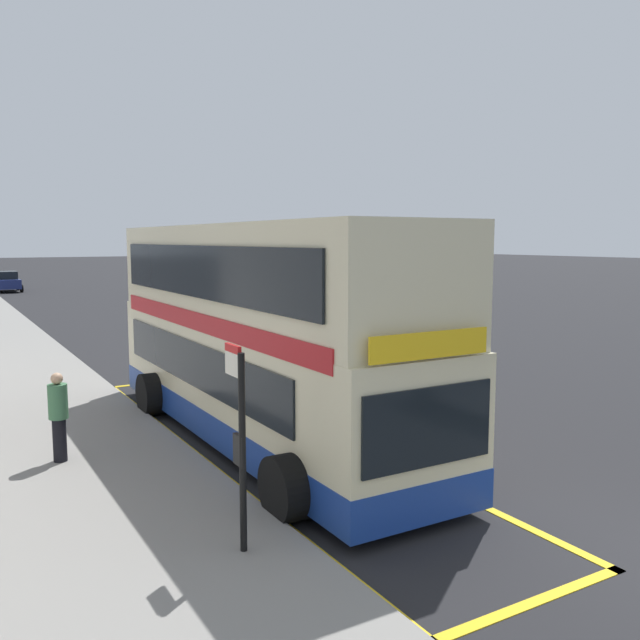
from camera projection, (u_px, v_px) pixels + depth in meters
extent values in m
plane|color=black|center=(109.00, 317.00, 35.64)|extent=(260.00, 260.00, 0.00)
cube|color=beige|center=(258.00, 375.00, 13.65)|extent=(2.47, 10.84, 2.30)
cube|color=beige|center=(256.00, 273.00, 13.40)|extent=(2.45, 10.62, 1.90)
cube|color=navy|center=(258.00, 415.00, 13.76)|extent=(2.49, 10.86, 0.60)
cube|color=#B2191E|center=(257.00, 318.00, 13.51)|extent=(2.50, 9.97, 0.36)
cube|color=black|center=(192.00, 363.00, 13.33)|extent=(0.04, 8.67, 0.90)
cube|color=black|center=(197.00, 272.00, 12.77)|extent=(0.04, 9.54, 1.00)
cube|color=black|center=(429.00, 427.00, 8.97)|extent=(2.18, 0.04, 1.10)
cube|color=yellow|center=(431.00, 345.00, 8.83)|extent=(1.98, 0.04, 0.36)
cylinder|color=black|center=(289.00, 488.00, 9.75)|extent=(0.56, 1.00, 1.00)
cylinder|color=black|center=(430.00, 458.00, 11.08)|extent=(0.56, 1.00, 1.00)
cylinder|color=black|center=(153.00, 394.00, 15.64)|extent=(0.56, 1.00, 1.00)
cylinder|color=black|center=(256.00, 382.00, 16.97)|extent=(0.56, 1.00, 1.00)
cube|color=gold|center=(198.00, 456.00, 12.71)|extent=(0.16, 13.91, 0.01)
cube|color=gold|center=(331.00, 433.00, 14.21)|extent=(0.16, 13.91, 0.01)
cube|color=gold|center=(533.00, 603.00, 7.57)|extent=(3.13, 0.16, 0.01)
cube|color=gold|center=(164.00, 382.00, 19.35)|extent=(3.13, 0.16, 0.01)
cylinder|color=black|center=(243.00, 453.00, 8.40)|extent=(0.09, 0.09, 2.57)
cube|color=silver|center=(233.00, 364.00, 8.49)|extent=(0.05, 0.42, 0.30)
cube|color=red|center=(233.00, 348.00, 8.46)|extent=(0.05, 0.42, 0.10)
cube|color=black|center=(239.00, 450.00, 8.48)|extent=(0.06, 0.28, 0.40)
cube|color=navy|center=(7.00, 283.00, 52.65)|extent=(1.76, 4.20, 0.72)
cube|color=black|center=(6.00, 275.00, 52.49)|extent=(1.52, 1.90, 0.60)
cylinder|color=black|center=(18.00, 287.00, 54.28)|extent=(0.22, 0.60, 0.60)
cylinder|color=black|center=(22.00, 289.00, 52.05)|extent=(0.22, 0.60, 0.60)
cylinder|color=black|center=(60.00, 440.00, 11.96)|extent=(0.24, 0.24, 0.79)
cylinder|color=#3F724C|center=(58.00, 401.00, 11.87)|extent=(0.34, 0.34, 0.62)
sphere|color=tan|center=(57.00, 379.00, 11.82)|extent=(0.21, 0.21, 0.21)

